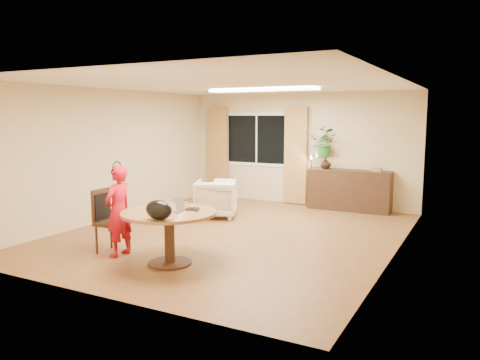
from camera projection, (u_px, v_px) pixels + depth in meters
The scene contains 24 objects.
floor at pixel (233, 234), 8.26m from camera, with size 6.50×6.50×0.00m, color brown.
ceiling at pixel (232, 84), 7.90m from camera, with size 6.50×6.50×0.00m, color white.
wall_back at pixel (299, 149), 10.93m from camera, with size 5.50×5.50×0.00m, color #D0B887.
wall_left at pixel (112, 155), 9.35m from camera, with size 6.50×6.50×0.00m, color #D0B887.
wall_right at pixel (398, 169), 6.81m from camera, with size 6.50×6.50×0.00m, color #D0B887.
window at pixel (257, 139), 11.39m from camera, with size 1.70×0.03×1.30m.
curtain_left at pixel (218, 152), 11.86m from camera, with size 0.55×0.08×2.25m, color olive.
curtain_right at pixel (296, 156), 10.89m from camera, with size 0.55×0.08×2.25m, color olive.
ceiling_panel at pixel (262, 90), 8.96m from camera, with size 2.20×0.35×0.05m, color white.
dining_table at pixel (169, 223), 6.49m from camera, with size 1.32×1.32×0.75m.
dining_chair at pixel (112, 221), 7.08m from camera, with size 0.46×0.42×0.97m, color black, non-canonical shape.
child at pixel (118, 211), 6.89m from camera, with size 0.32×0.49×1.35m, color red.
laptop at pixel (170, 203), 6.47m from camera, with size 0.33×0.22×0.22m, color #B7B7BC, non-canonical shape.
tumbler at pixel (185, 205), 6.62m from camera, with size 0.08×0.08×0.12m, color white, non-canonical shape.
wine_glass at pixel (197, 205), 6.44m from camera, with size 0.06×0.06×0.18m, color white, non-canonical shape.
pot_lid at pixel (192, 208), 6.61m from camera, with size 0.21×0.21×0.03m, color white, non-canonical shape.
handbag at pixel (159, 210), 5.94m from camera, with size 0.38×0.22×0.25m, color black, non-canonical shape.
armchair at pixel (216, 199), 9.60m from camera, with size 0.81×0.84×0.76m, color beige.
throw at pixel (223, 181), 9.37m from camera, with size 0.45×0.55×0.03m, color beige, non-canonical shape.
sideboard at pixel (349, 190), 10.25m from camera, with size 1.79×0.44×0.89m, color black.
vase at pixel (326, 163), 10.42m from camera, with size 0.24×0.24×0.25m, color black.
bouquet at pixel (324, 143), 10.38m from camera, with size 0.59×0.51×0.66m, color #2D6224.
book_stack at pixel (377, 169), 9.92m from camera, with size 0.22×0.16×0.09m, color #976B4D, non-canonical shape.
desk_lamp at pixel (311, 161), 10.52m from camera, with size 0.13×0.13×0.31m, color black, non-canonical shape.
Camera 1 is at (3.87, -7.06, 2.07)m, focal length 35.00 mm.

